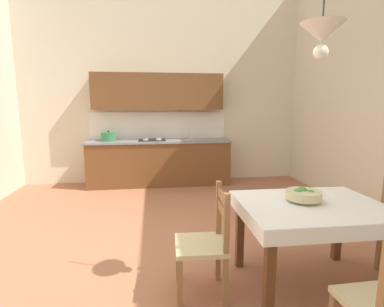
{
  "coord_description": "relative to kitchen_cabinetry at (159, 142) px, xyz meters",
  "views": [
    {
      "loc": [
        -0.23,
        -2.99,
        1.59
      ],
      "look_at": [
        0.2,
        0.28,
        1.04
      ],
      "focal_mm": 27.58,
      "sensor_mm": 36.0,
      "label": 1
    }
  ],
  "objects": [
    {
      "name": "wall_back",
      "position": [
        0.12,
        0.33,
        1.21
      ],
      "size": [
        6.23,
        0.12,
        4.12
      ],
      "primitive_type": "cube",
      "color": "beige",
      "rests_on": "ground_plane"
    },
    {
      "name": "dining_chair_tv_side",
      "position": [
        0.3,
        -3.62,
        -0.41
      ],
      "size": [
        0.44,
        0.44,
        0.93
      ],
      "color": "#D1BC89",
      "rests_on": "ground_plane"
    },
    {
      "name": "fruit_bowl",
      "position": [
        1.18,
        -3.57,
        -0.04
      ],
      "size": [
        0.3,
        0.3,
        0.12
      ],
      "color": "beige",
      "rests_on": "dining_table"
    },
    {
      "name": "kitchen_cabinetry",
      "position": [
        0.0,
        0.0,
        0.0
      ],
      "size": [
        2.81,
        0.63,
        2.2
      ],
      "color": "brown",
      "rests_on": "ground_plane"
    },
    {
      "name": "ground_plane",
      "position": [
        0.12,
        -2.9,
        -0.91
      ],
      "size": [
        6.23,
        6.95,
        0.1
      ],
      "primitive_type": "cube",
      "color": "#AD6B4C"
    },
    {
      "name": "dining_table",
      "position": [
        1.23,
        -3.63,
        -0.24
      ],
      "size": [
        1.23,
        0.95,
        0.75
      ],
      "color": "brown",
      "rests_on": "ground_plane"
    },
    {
      "name": "pendant_lamp",
      "position": [
        1.13,
        -3.77,
        1.25
      ],
      "size": [
        0.32,
        0.32,
        0.8
      ],
      "color": "black"
    }
  ]
}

